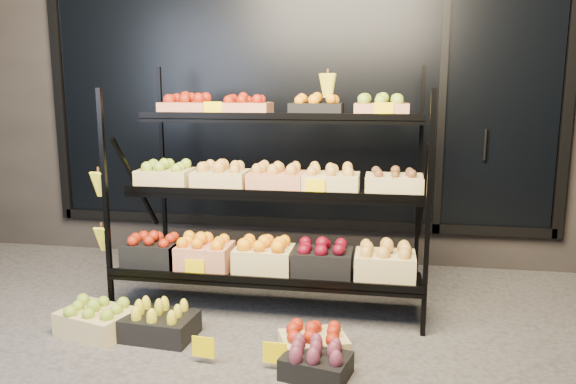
% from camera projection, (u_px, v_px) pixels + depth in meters
% --- Properties ---
extents(ground, '(24.00, 24.00, 0.00)m').
position_uv_depth(ground, '(254.00, 335.00, 3.45)').
color(ground, '#514F4C').
rests_on(ground, ground).
extents(building, '(6.00, 2.08, 3.50)m').
position_uv_depth(building, '(311.00, 62.00, 5.63)').
color(building, '#2D2826').
rests_on(building, ground).
extents(display_rack, '(2.18, 1.02, 1.71)m').
position_uv_depth(display_rack, '(271.00, 192.00, 3.89)').
color(display_rack, black).
rests_on(display_rack, ground).
extents(tag_floor_a, '(0.13, 0.01, 0.12)m').
position_uv_depth(tag_floor_a, '(204.00, 354.00, 3.09)').
color(tag_floor_a, '#F8D800').
rests_on(tag_floor_a, ground).
extents(tag_floor_b, '(0.13, 0.01, 0.12)m').
position_uv_depth(tag_floor_b, '(275.00, 360.00, 3.02)').
color(tag_floor_b, '#F8D800').
rests_on(tag_floor_b, ground).
extents(floor_crate_left, '(0.50, 0.42, 0.21)m').
position_uv_depth(floor_crate_left, '(97.00, 318.00, 3.47)').
color(floor_crate_left, '#D2BE79').
rests_on(floor_crate_left, ground).
extents(floor_crate_midleft, '(0.44, 0.34, 0.21)m').
position_uv_depth(floor_crate_midleft, '(160.00, 322.00, 3.41)').
color(floor_crate_midleft, black).
rests_on(floor_crate_midleft, ground).
extents(floor_crate_midright, '(0.44, 0.38, 0.19)m').
position_uv_depth(floor_crate_midright, '(314.00, 342.00, 3.17)').
color(floor_crate_midright, '#D2BE79').
rests_on(floor_crate_midright, ground).
extents(floor_crate_right, '(0.39, 0.32, 0.18)m').
position_uv_depth(floor_crate_right, '(316.00, 361.00, 2.95)').
color(floor_crate_right, black).
rests_on(floor_crate_right, ground).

